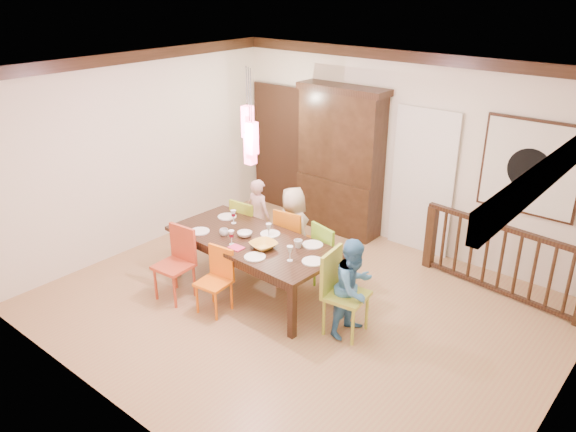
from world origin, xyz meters
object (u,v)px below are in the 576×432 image
Objects in this scene: chair_far_left at (250,224)px; chair_end_right at (347,289)px; china_hutch at (341,160)px; person_far_left at (259,216)px; person_far_mid at (293,229)px; balustrade at (501,259)px; person_end_right at (354,288)px; dining_table at (253,244)px.

chair_end_right is (2.19, -0.72, 0.06)m from chair_far_left.
china_hutch is 2.04× the size of person_far_left.
china_hutch reaches higher than person_far_mid.
person_far_mid reaches higher than person_far_left.
balustrade is (2.78, -0.35, -0.67)m from china_hutch.
balustrade is 1.88× the size of person_end_right.
chair_far_left is at bearing 138.21° from dining_table.
person_far_mid reaches higher than dining_table.
chair_end_right is at bearing 157.76° from chair_far_left.
china_hutch is (0.44, 1.63, 0.65)m from chair_far_left.
balustrade is (3.22, 1.29, -0.02)m from chair_far_left.
china_hutch is 1.98× the size of person_end_right.
dining_table is 1.53m from person_end_right.
person_far_mid is (0.73, -0.10, 0.04)m from person_far_left.
chair_far_left is at bearing 64.58° from chair_end_right.
person_end_right reaches higher than chair_far_left.
china_hutch is 2.88m from balustrade.
person_far_left is at bearing -106.97° from china_hutch.
person_far_mid is (-2.49, -1.19, 0.11)m from balustrade.
balustrade is 1.94× the size of person_far_left.
person_far_left is at bearing 74.06° from person_end_right.
person_end_right is (1.81, -2.30, -0.58)m from china_hutch.
chair_end_right reaches higher than chair_far_left.
chair_far_left is 2.30m from chair_end_right.
chair_end_right is 0.83× the size of person_far_mid.
chair_far_left is 1.81m from china_hutch.
dining_table is at bearing -83.13° from china_hutch.
balustrade is at bearing -156.13° from person_far_left.
china_hutch is at bearing 178.96° from balustrade.
person_far_left is 0.97× the size of person_end_right.
dining_table is at bearing 82.25° from chair_end_right.
person_far_left is 0.94× the size of person_far_mid.
person_far_mid is 1.03× the size of person_end_right.
person_far_mid is 1.69m from person_end_right.
person_end_right is (0.06, 0.06, 0.01)m from chair_end_right.
person_far_mid reaches higher than balustrade.
person_far_mid reaches higher than person_end_right.
balustrade is at bearing 41.07° from dining_table.
dining_table is 1.98× the size of person_end_right.
person_far_left reaches higher than balustrade.
person_far_mid is at bearing -148.37° from balustrade.
balustrade is 1.82× the size of person_far_mid.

